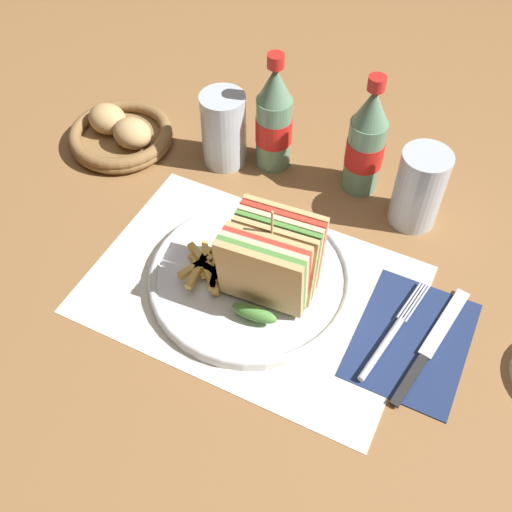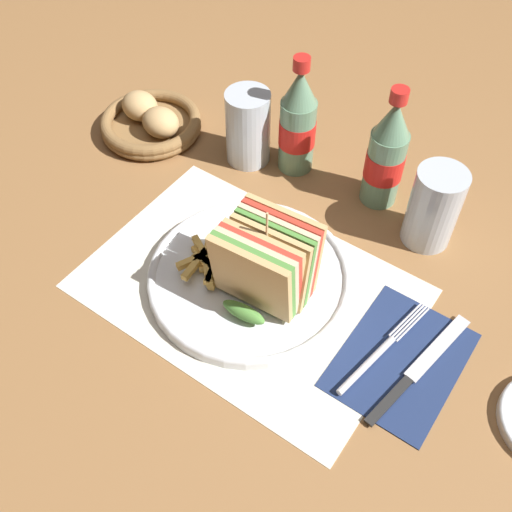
{
  "view_description": "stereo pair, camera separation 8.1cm",
  "coord_description": "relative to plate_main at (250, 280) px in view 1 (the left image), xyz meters",
  "views": [
    {
      "loc": [
        0.24,
        -0.45,
        0.67
      ],
      "look_at": [
        0.01,
        0.02,
        0.04
      ],
      "focal_mm": 42.0,
      "sensor_mm": 36.0,
      "label": 1
    },
    {
      "loc": [
        0.31,
        -0.41,
        0.67
      ],
      "look_at": [
        0.01,
        0.02,
        0.04
      ],
      "focal_mm": 42.0,
      "sensor_mm": 36.0,
      "label": 2
    }
  ],
  "objects": [
    {
      "name": "napkin",
      "position": [
        0.23,
        0.01,
        -0.01
      ],
      "size": [
        0.14,
        0.19,
        0.0
      ],
      "color": "navy",
      "rests_on": "ground_plane"
    },
    {
      "name": "plate_main",
      "position": [
        0.0,
        0.0,
        0.0
      ],
      "size": [
        0.28,
        0.28,
        0.02
      ],
      "color": "white",
      "rests_on": "ground_plane"
    },
    {
      "name": "fries_pile",
      "position": [
        -0.05,
        -0.02,
        0.02
      ],
      "size": [
        0.08,
        0.09,
        0.02
      ],
      "color": "gold",
      "rests_on": "plate_main"
    },
    {
      "name": "ground_plane",
      "position": [
        -0.01,
        0.0,
        -0.01
      ],
      "size": [
        4.0,
        4.0,
        0.0
      ],
      "primitive_type": "plane",
      "color": "olive"
    },
    {
      "name": "bread_basket",
      "position": [
        -0.33,
        0.17,
        0.01
      ],
      "size": [
        0.17,
        0.17,
        0.06
      ],
      "color": "olive",
      "rests_on": "ground_plane"
    },
    {
      "name": "coke_bottle_far",
      "position": [
        0.07,
        0.26,
        0.08
      ],
      "size": [
        0.06,
        0.06,
        0.2
      ],
      "color": "slate",
      "rests_on": "ground_plane"
    },
    {
      "name": "glass_far",
      "position": [
        -0.15,
        0.21,
        0.04
      ],
      "size": [
        0.07,
        0.07,
        0.13
      ],
      "color": "silver",
      "rests_on": "ground_plane"
    },
    {
      "name": "club_sandwich",
      "position": [
        0.03,
        -0.01,
        0.06
      ],
      "size": [
        0.12,
        0.12,
        0.15
      ],
      "color": "tan",
      "rests_on": "plate_main"
    },
    {
      "name": "coke_bottle_near",
      "position": [
        -0.08,
        0.24,
        0.08
      ],
      "size": [
        0.06,
        0.06,
        0.2
      ],
      "color": "slate",
      "rests_on": "ground_plane"
    },
    {
      "name": "glass_near",
      "position": [
        0.16,
        0.22,
        0.04
      ],
      "size": [
        0.07,
        0.07,
        0.13
      ],
      "color": "silver",
      "rests_on": "ground_plane"
    },
    {
      "name": "knife",
      "position": [
        0.25,
        0.01,
        -0.0
      ],
      "size": [
        0.05,
        0.21,
        0.0
      ],
      "rotation": [
        0.0,
        0.0,
        -0.17
      ],
      "color": "black",
      "rests_on": "napkin"
    },
    {
      "name": "placemat",
      "position": [
        0.01,
        -0.01,
        -0.01
      ],
      "size": [
        0.44,
        0.3,
        0.0
      ],
      "color": "silver",
      "rests_on": "ground_plane"
    },
    {
      "name": "fork",
      "position": [
        0.2,
        -0.0,
        -0.0
      ],
      "size": [
        0.04,
        0.18,
        0.01
      ],
      "rotation": [
        0.0,
        0.0,
        -0.17
      ],
      "color": "silver",
      "rests_on": "napkin"
    }
  ]
}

